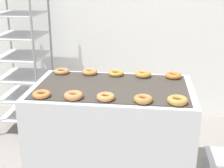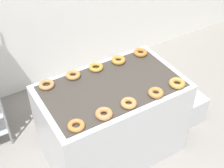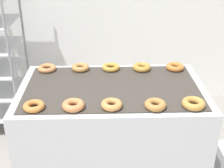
{
  "view_description": "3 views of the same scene",
  "coord_description": "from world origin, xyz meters",
  "px_view_note": "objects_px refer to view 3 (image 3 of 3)",
  "views": [
    {
      "loc": [
        0.29,
        -1.72,
        1.76
      ],
      "look_at": [
        0.0,
        0.65,
        0.91
      ],
      "focal_mm": 50.0,
      "sensor_mm": 36.0,
      "label": 1
    },
    {
      "loc": [
        -1.11,
        -1.19,
        2.67
      ],
      "look_at": [
        0.0,
        0.65,
        0.91
      ],
      "focal_mm": 50.0,
      "sensor_mm": 36.0,
      "label": 2
    },
    {
      "loc": [
        -0.06,
        -1.32,
        1.9
      ],
      "look_at": [
        0.0,
        0.65,
        0.91
      ],
      "focal_mm": 50.0,
      "sensor_mm": 36.0,
      "label": 3
    }
  ],
  "objects_px": {
    "donut_near_center": "(112,105)",
    "donut_far_right": "(142,67)",
    "donut_near_left": "(73,105)",
    "fryer_machine": "(112,138)",
    "donut_far_rightmost": "(175,67)",
    "donut_near_leftmost": "(34,106)",
    "donut_near_rightmost": "(193,103)",
    "donut_far_leftmost": "(47,68)",
    "donut_far_left": "(80,67)",
    "donut_far_center": "(110,67)",
    "donut_near_right": "(155,105)"
  },
  "relations": [
    {
      "from": "donut_near_center",
      "to": "donut_far_right",
      "type": "bearing_deg",
      "value": 65.87
    },
    {
      "from": "donut_near_center",
      "to": "donut_near_left",
      "type": "bearing_deg",
      "value": -179.3
    },
    {
      "from": "fryer_machine",
      "to": "donut_near_left",
      "type": "relative_size",
      "value": 9.35
    },
    {
      "from": "donut_far_right",
      "to": "donut_far_rightmost",
      "type": "xyz_separation_m",
      "value": [
        0.27,
        0.0,
        -0.0
      ]
    },
    {
      "from": "donut_near_leftmost",
      "to": "donut_near_rightmost",
      "type": "xyz_separation_m",
      "value": [
        1.0,
        -0.0,
        0.0
      ]
    },
    {
      "from": "donut_near_center",
      "to": "donut_far_rightmost",
      "type": "relative_size",
      "value": 0.95
    },
    {
      "from": "donut_near_left",
      "to": "donut_far_leftmost",
      "type": "xyz_separation_m",
      "value": [
        -0.25,
        0.58,
        -0.0
      ]
    },
    {
      "from": "donut_far_left",
      "to": "donut_far_rightmost",
      "type": "bearing_deg",
      "value": -1.06
    },
    {
      "from": "donut_near_leftmost",
      "to": "donut_far_left",
      "type": "xyz_separation_m",
      "value": [
        0.25,
        0.59,
        0.0
      ]
    },
    {
      "from": "donut_far_center",
      "to": "donut_near_right",
      "type": "bearing_deg",
      "value": -65.97
    },
    {
      "from": "donut_near_left",
      "to": "donut_far_left",
      "type": "height_order",
      "value": "donut_near_left"
    },
    {
      "from": "donut_near_leftmost",
      "to": "donut_near_right",
      "type": "height_order",
      "value": "donut_near_right"
    },
    {
      "from": "donut_near_leftmost",
      "to": "donut_far_center",
      "type": "xyz_separation_m",
      "value": [
        0.49,
        0.58,
        -0.0
      ]
    },
    {
      "from": "donut_far_leftmost",
      "to": "donut_far_left",
      "type": "relative_size",
      "value": 1.02
    },
    {
      "from": "donut_far_left",
      "to": "donut_near_right",
      "type": "bearing_deg",
      "value": -49.91
    },
    {
      "from": "donut_near_center",
      "to": "donut_near_right",
      "type": "height_order",
      "value": "donut_near_right"
    },
    {
      "from": "donut_near_center",
      "to": "fryer_machine",
      "type": "bearing_deg",
      "value": 87.65
    },
    {
      "from": "donut_near_left",
      "to": "donut_far_center",
      "type": "height_order",
      "value": "donut_near_left"
    },
    {
      "from": "donut_near_right",
      "to": "donut_far_left",
      "type": "height_order",
      "value": "donut_near_right"
    },
    {
      "from": "donut_far_leftmost",
      "to": "donut_far_rightmost",
      "type": "xyz_separation_m",
      "value": [
        1.01,
        -0.01,
        0.0
      ]
    },
    {
      "from": "donut_near_left",
      "to": "donut_far_right",
      "type": "xyz_separation_m",
      "value": [
        0.49,
        0.57,
        -0.0
      ]
    },
    {
      "from": "donut_near_center",
      "to": "donut_far_leftmost",
      "type": "bearing_deg",
      "value": 130.22
    },
    {
      "from": "donut_far_center",
      "to": "donut_far_leftmost",
      "type": "bearing_deg",
      "value": -179.73
    },
    {
      "from": "donut_near_leftmost",
      "to": "donut_near_center",
      "type": "bearing_deg",
      "value": 0.13
    },
    {
      "from": "donut_far_right",
      "to": "donut_far_rightmost",
      "type": "relative_size",
      "value": 1.0
    },
    {
      "from": "donut_far_left",
      "to": "donut_far_leftmost",
      "type": "bearing_deg",
      "value": -179.17
    },
    {
      "from": "donut_far_left",
      "to": "donut_far_center",
      "type": "height_order",
      "value": "donut_far_left"
    },
    {
      "from": "fryer_machine",
      "to": "donut_far_right",
      "type": "bearing_deg",
      "value": 49.28
    },
    {
      "from": "donut_near_left",
      "to": "donut_far_leftmost",
      "type": "relative_size",
      "value": 1.0
    },
    {
      "from": "donut_near_center",
      "to": "donut_far_right",
      "type": "distance_m",
      "value": 0.63
    },
    {
      "from": "fryer_machine",
      "to": "donut_near_right",
      "type": "bearing_deg",
      "value": -48.82
    },
    {
      "from": "donut_near_right",
      "to": "donut_far_rightmost",
      "type": "height_order",
      "value": "same"
    },
    {
      "from": "donut_near_left",
      "to": "donut_near_rightmost",
      "type": "bearing_deg",
      "value": -0.19
    },
    {
      "from": "donut_far_leftmost",
      "to": "fryer_machine",
      "type": "bearing_deg",
      "value": -30.29
    },
    {
      "from": "fryer_machine",
      "to": "donut_near_center",
      "type": "relative_size",
      "value": 9.77
    },
    {
      "from": "donut_near_center",
      "to": "donut_far_left",
      "type": "distance_m",
      "value": 0.63
    },
    {
      "from": "donut_far_leftmost",
      "to": "donut_far_right",
      "type": "height_order",
      "value": "donut_far_right"
    },
    {
      "from": "donut_far_leftmost",
      "to": "donut_far_right",
      "type": "relative_size",
      "value": 1.0
    },
    {
      "from": "donut_near_right",
      "to": "donut_far_leftmost",
      "type": "relative_size",
      "value": 0.96
    },
    {
      "from": "donut_far_right",
      "to": "donut_far_center",
      "type": "bearing_deg",
      "value": 176.97
    },
    {
      "from": "donut_far_center",
      "to": "donut_far_right",
      "type": "relative_size",
      "value": 0.98
    },
    {
      "from": "donut_near_center",
      "to": "donut_far_leftmost",
      "type": "relative_size",
      "value": 0.96
    },
    {
      "from": "donut_near_leftmost",
      "to": "donut_near_rightmost",
      "type": "height_order",
      "value": "donut_near_rightmost"
    },
    {
      "from": "donut_near_left",
      "to": "donut_near_center",
      "type": "bearing_deg",
      "value": 0.7
    },
    {
      "from": "donut_far_leftmost",
      "to": "donut_far_rightmost",
      "type": "height_order",
      "value": "donut_far_rightmost"
    },
    {
      "from": "donut_far_leftmost",
      "to": "donut_near_rightmost",
      "type": "bearing_deg",
      "value": -30.26
    },
    {
      "from": "donut_near_right",
      "to": "donut_near_rightmost",
      "type": "bearing_deg",
      "value": 1.29
    },
    {
      "from": "fryer_machine",
      "to": "donut_near_left",
      "type": "height_order",
      "value": "donut_near_left"
    },
    {
      "from": "donut_near_leftmost",
      "to": "donut_far_leftmost",
      "type": "relative_size",
      "value": 0.95
    },
    {
      "from": "donut_far_left",
      "to": "donut_far_center",
      "type": "distance_m",
      "value": 0.24
    }
  ]
}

